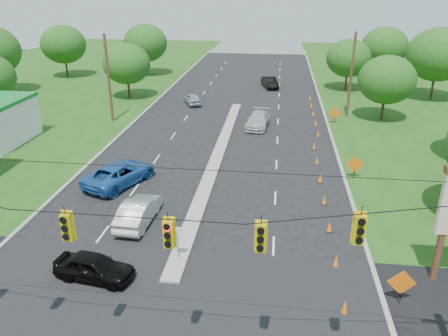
# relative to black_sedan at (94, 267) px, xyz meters

# --- Properties ---
(curb_left) EXTENTS (0.25, 110.00, 0.16)m
(curb_left) POSITION_rel_black_sedan_xyz_m (-6.33, 26.00, -0.68)
(curb_left) COLOR gray
(curb_left) RESTS_ON ground
(curb_right) EXTENTS (0.25, 110.00, 0.16)m
(curb_right) POSITION_rel_black_sedan_xyz_m (13.87, 26.00, -0.68)
(curb_right) COLOR gray
(curb_right) RESTS_ON ground
(median) EXTENTS (1.00, 34.00, 0.18)m
(median) POSITION_rel_black_sedan_xyz_m (3.77, 17.00, -0.68)
(median) COLOR gray
(median) RESTS_ON ground
(median_sign) EXTENTS (0.55, 0.06, 2.05)m
(median_sign) POSITION_rel_black_sedan_xyz_m (3.77, 2.00, 0.78)
(median_sign) COLOR gray
(median_sign) RESTS_ON ground
(signal_span) EXTENTS (25.60, 0.32, 9.00)m
(signal_span) POSITION_rel_black_sedan_xyz_m (3.72, -5.00, 4.29)
(signal_span) COLOR #422D1C
(signal_span) RESTS_ON ground
(utility_pole_far_left) EXTENTS (0.28, 0.28, 9.00)m
(utility_pole_far_left) POSITION_rel_black_sedan_xyz_m (-8.73, 26.00, 3.82)
(utility_pole_far_left) COLOR #422D1C
(utility_pole_far_left) RESTS_ON ground
(utility_pole_far_right) EXTENTS (0.28, 0.28, 9.00)m
(utility_pole_far_right) POSITION_rel_black_sedan_xyz_m (16.27, 31.00, 3.82)
(utility_pole_far_right) COLOR #422D1C
(utility_pole_far_right) RESTS_ON ground
(cone_0) EXTENTS (0.32, 0.32, 0.70)m
(cone_0) POSITION_rel_black_sedan_xyz_m (12.01, -1.00, -0.33)
(cone_0) COLOR orange
(cone_0) RESTS_ON ground
(cone_1) EXTENTS (0.32, 0.32, 0.70)m
(cone_1) POSITION_rel_black_sedan_xyz_m (12.01, 2.50, -0.33)
(cone_1) COLOR orange
(cone_1) RESTS_ON ground
(cone_2) EXTENTS (0.32, 0.32, 0.70)m
(cone_2) POSITION_rel_black_sedan_xyz_m (12.01, 6.00, -0.33)
(cone_2) COLOR orange
(cone_2) RESTS_ON ground
(cone_3) EXTENTS (0.32, 0.32, 0.70)m
(cone_3) POSITION_rel_black_sedan_xyz_m (12.01, 9.50, -0.33)
(cone_3) COLOR orange
(cone_3) RESTS_ON ground
(cone_4) EXTENTS (0.32, 0.32, 0.70)m
(cone_4) POSITION_rel_black_sedan_xyz_m (12.01, 13.00, -0.33)
(cone_4) COLOR orange
(cone_4) RESTS_ON ground
(cone_5) EXTENTS (0.32, 0.32, 0.70)m
(cone_5) POSITION_rel_black_sedan_xyz_m (12.01, 16.50, -0.33)
(cone_5) COLOR orange
(cone_5) RESTS_ON ground
(cone_6) EXTENTS (0.32, 0.32, 0.70)m
(cone_6) POSITION_rel_black_sedan_xyz_m (12.01, 20.00, -0.33)
(cone_6) COLOR orange
(cone_6) RESTS_ON ground
(cone_7) EXTENTS (0.32, 0.32, 0.70)m
(cone_7) POSITION_rel_black_sedan_xyz_m (12.61, 23.50, -0.33)
(cone_7) COLOR orange
(cone_7) RESTS_ON ground
(cone_8) EXTENTS (0.32, 0.32, 0.70)m
(cone_8) POSITION_rel_black_sedan_xyz_m (12.61, 27.00, -0.33)
(cone_8) COLOR orange
(cone_8) RESTS_ON ground
(cone_9) EXTENTS (0.32, 0.32, 0.70)m
(cone_9) POSITION_rel_black_sedan_xyz_m (12.61, 30.50, -0.33)
(cone_9) COLOR orange
(cone_9) RESTS_ON ground
(cone_10) EXTENTS (0.32, 0.32, 0.70)m
(cone_10) POSITION_rel_black_sedan_xyz_m (12.61, 34.00, -0.33)
(cone_10) COLOR orange
(cone_10) RESTS_ON ground
(cone_11) EXTENTS (0.32, 0.32, 0.70)m
(cone_11) POSITION_rel_black_sedan_xyz_m (12.61, 37.50, -0.33)
(cone_11) COLOR orange
(cone_11) RESTS_ON ground
(work_sign_0) EXTENTS (1.27, 0.58, 1.37)m
(work_sign_0) POSITION_rel_black_sedan_xyz_m (14.57, -0.00, 0.41)
(work_sign_0) COLOR black
(work_sign_0) RESTS_ON ground
(work_sign_1) EXTENTS (1.27, 0.58, 1.37)m
(work_sign_1) POSITION_rel_black_sedan_xyz_m (14.57, 14.00, 0.41)
(work_sign_1) COLOR black
(work_sign_1) RESTS_ON ground
(work_sign_2) EXTENTS (1.27, 0.58, 1.37)m
(work_sign_2) POSITION_rel_black_sedan_xyz_m (14.57, 28.00, 0.41)
(work_sign_2) COLOR black
(work_sign_2) RESTS_ON ground
(tree_4) EXTENTS (6.72, 6.72, 7.84)m
(tree_4) POSITION_rel_black_sedan_xyz_m (-24.23, 48.00, 4.27)
(tree_4) COLOR black
(tree_4) RESTS_ON ground
(tree_5) EXTENTS (5.88, 5.88, 6.86)m
(tree_5) POSITION_rel_black_sedan_xyz_m (-10.23, 36.00, 3.65)
(tree_5) COLOR black
(tree_5) RESTS_ON ground
(tree_6) EXTENTS (6.72, 6.72, 7.84)m
(tree_6) POSITION_rel_black_sedan_xyz_m (-12.23, 51.00, 4.27)
(tree_6) COLOR black
(tree_6) RESTS_ON ground
(tree_9) EXTENTS (5.88, 5.88, 6.86)m
(tree_9) POSITION_rel_black_sedan_xyz_m (19.77, 30.00, 3.65)
(tree_9) COLOR black
(tree_9) RESTS_ON ground
(tree_10) EXTENTS (7.56, 7.56, 8.82)m
(tree_10) POSITION_rel_black_sedan_xyz_m (27.77, 40.00, 4.89)
(tree_10) COLOR black
(tree_10) RESTS_ON ground
(tree_11) EXTENTS (6.72, 6.72, 7.84)m
(tree_11) POSITION_rel_black_sedan_xyz_m (23.77, 51.00, 4.27)
(tree_11) COLOR black
(tree_11) RESTS_ON ground
(tree_12) EXTENTS (5.88, 5.88, 6.86)m
(tree_12) POSITION_rel_black_sedan_xyz_m (17.77, 44.00, 3.65)
(tree_12) COLOR black
(tree_12) RESTS_ON ground
(black_sedan) EXTENTS (4.21, 2.18, 1.37)m
(black_sedan) POSITION_rel_black_sedan_xyz_m (0.00, 0.00, 0.00)
(black_sedan) COLOR black
(black_sedan) RESTS_ON ground
(white_sedan) EXTENTS (1.81, 4.70, 1.53)m
(white_sedan) POSITION_rel_black_sedan_xyz_m (0.50, 5.66, 0.08)
(white_sedan) COLOR #B9B9B9
(white_sedan) RESTS_ON ground
(blue_pickup) EXTENTS (4.75, 6.44, 1.63)m
(blue_pickup) POSITION_rel_black_sedan_xyz_m (-2.56, 10.93, 0.13)
(blue_pickup) COLOR #1F55A0
(blue_pickup) RESTS_ON ground
(silver_car_far) EXTENTS (2.56, 5.28, 1.48)m
(silver_car_far) POSITION_rel_black_sedan_xyz_m (6.74, 25.91, 0.06)
(silver_car_far) COLOR #B5B6B9
(silver_car_far) RESTS_ON ground
(silver_car_oncoming) EXTENTS (2.95, 4.17, 1.32)m
(silver_car_oncoming) POSITION_rel_black_sedan_xyz_m (-1.62, 33.99, -0.02)
(silver_car_oncoming) COLOR #9298AB
(silver_car_oncoming) RESTS_ON ground
(dark_car_receding) EXTENTS (2.76, 4.84, 1.51)m
(dark_car_receding) POSITION_rel_black_sedan_xyz_m (7.41, 44.30, 0.07)
(dark_car_receding) COLOR black
(dark_car_receding) RESTS_ON ground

